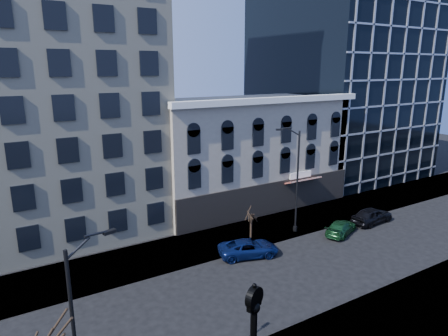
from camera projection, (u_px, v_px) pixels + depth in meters
ground at (229, 295)px, 27.76m from camera, size 160.00×160.00×0.00m
sidewalk_far at (180, 250)px, 34.37m from camera, size 160.00×6.00×0.12m
cream_tower at (60, 22)px, 35.59m from camera, size 15.90×15.40×42.50m
victorian_row at (245, 152)px, 45.49m from camera, size 22.60×11.19×12.50m
glass_office at (340, 77)px, 57.75m from camera, size 20.00×20.15×28.00m
street_clock at (253, 335)px, 19.74m from camera, size 1.19×1.19×5.25m
street_lamp_near at (85, 284)px, 15.93m from camera, size 2.30×0.86×9.07m
street_lamp_far at (291, 152)px, 36.32m from camera, size 2.53×1.22×10.26m
bare_tree_far at (251, 210)px, 36.27m from camera, size 2.03×2.03×3.49m
car_far_a at (249, 248)px, 33.34m from camera, size 5.50×3.71×1.40m
car_far_b at (341, 228)px, 37.78m from camera, size 4.79×3.37×1.29m
car_far_c at (372, 215)px, 40.37m from camera, size 4.95×2.24×1.65m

